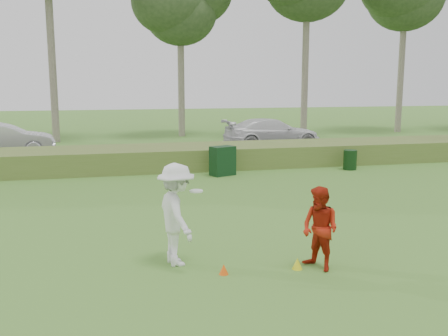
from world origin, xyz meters
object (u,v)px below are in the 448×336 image
object	(u,v)px
player_red	(320,229)
car_right	(272,133)
cone_orange	(224,269)
cone_yellow	(297,264)
player_white	(177,214)
utility_cabinet	(223,161)
car_mid	(4,140)
trash_bin	(350,160)

from	to	relation	value
player_red	car_right	bearing A→B (deg)	138.98
cone_orange	car_right	world-z (taller)	car_right
cone_yellow	car_right	bearing A→B (deg)	72.58
cone_yellow	car_right	distance (m)	18.38
player_white	utility_cabinet	xyz separation A→B (m)	(3.14, 9.23, -0.45)
utility_cabinet	car_mid	size ratio (longest dim) A/B	0.24
trash_bin	utility_cabinet	bearing A→B (deg)	-179.81
player_red	cone_yellow	size ratio (longest dim) A/B	7.25
utility_cabinet	car_mid	bearing A→B (deg)	119.96
player_white	car_mid	distance (m)	17.70
cone_yellow	trash_bin	bearing A→B (deg)	57.69
player_white	car_right	xyz separation A→B (m)	(7.73, 16.68, -0.18)
player_red	utility_cabinet	world-z (taller)	player_red
utility_cabinet	cone_yellow	bearing A→B (deg)	-116.56
utility_cabinet	car_right	bearing A→B (deg)	36.87
player_red	cone_yellow	xyz separation A→B (m)	(-0.41, 0.09, -0.70)
car_mid	cone_yellow	bearing A→B (deg)	-160.15
cone_yellow	trash_bin	xyz separation A→B (m)	(6.38, 10.09, 0.30)
cone_yellow	player_red	bearing A→B (deg)	-12.83
player_red	utility_cabinet	xyz separation A→B (m)	(0.49, 10.16, -0.24)
player_white	cone_orange	xyz separation A→B (m)	(0.78, -0.77, -0.92)
trash_bin	car_mid	world-z (taller)	car_mid
car_mid	car_right	size ratio (longest dim) A/B	0.88
utility_cabinet	player_white	bearing A→B (deg)	-130.22
cone_orange	cone_yellow	distance (m)	1.46
player_white	utility_cabinet	distance (m)	9.76
player_white	trash_bin	size ratio (longest dim) A/B	2.48
car_mid	trash_bin	bearing A→B (deg)	-122.29
utility_cabinet	trash_bin	world-z (taller)	utility_cabinet
trash_bin	cone_yellow	bearing A→B (deg)	-122.31
utility_cabinet	trash_bin	size ratio (longest dim) A/B	1.39
car_mid	car_right	world-z (taller)	car_right
player_white	player_red	xyz separation A→B (m)	(2.65, -0.93, -0.21)
cone_yellow	utility_cabinet	world-z (taller)	utility_cabinet
player_red	car_right	distance (m)	18.33
cone_yellow	trash_bin	distance (m)	11.94
cone_yellow	utility_cabinet	bearing A→B (deg)	84.89
cone_orange	cone_yellow	size ratio (longest dim) A/B	0.88
player_white	trash_bin	world-z (taller)	player_white
utility_cabinet	cone_orange	bearing A→B (deg)	-124.74
cone_yellow	player_white	bearing A→B (deg)	159.41
player_white	cone_orange	bearing A→B (deg)	-144.89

